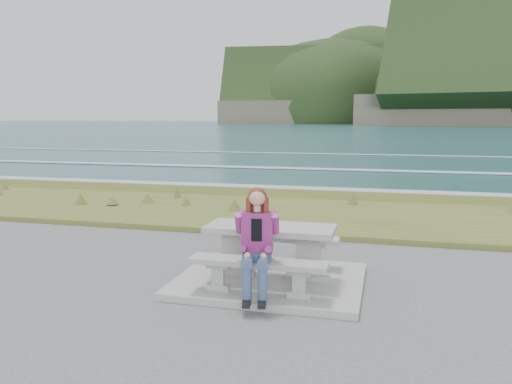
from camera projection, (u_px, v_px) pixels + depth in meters
concrete_slab at (270, 281)px, 7.13m from camera, size 2.60×2.10×0.10m
picnic_table at (270, 237)px, 7.04m from camera, size 1.80×0.75×0.75m
bench_landward at (258, 267)px, 6.40m from camera, size 1.80×0.35×0.45m
bench_seaward at (280, 242)px, 7.74m from camera, size 1.80×0.35×0.45m
grass_verge at (317, 218)px, 11.92m from camera, size 160.00×4.50×0.22m
shore_drop at (331, 199)px, 14.69m from camera, size 160.00×0.80×2.20m
ocean at (360, 184)px, 31.40m from camera, size 1600.00×1600.00×0.09m
seated_woman at (256, 258)px, 6.25m from camera, size 0.49×0.73×1.39m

